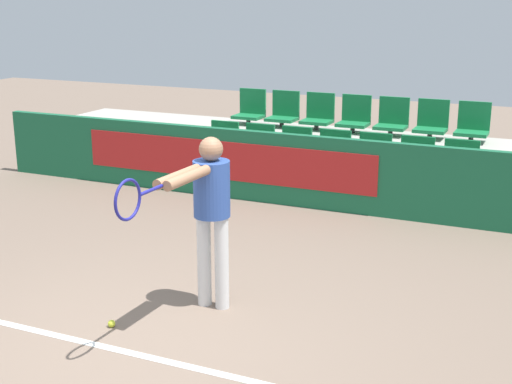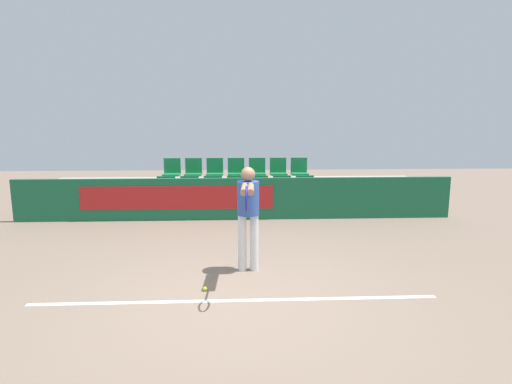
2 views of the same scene
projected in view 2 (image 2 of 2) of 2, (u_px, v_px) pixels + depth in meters
ground_plane at (236, 297)px, 5.27m from camera, size 30.00×30.00×0.00m
court_baseline at (236, 300)px, 5.14m from camera, size 5.27×0.08×0.01m
barrier_wall at (234, 199)px, 9.49m from camera, size 10.36×0.14×1.00m
bleacher_tier_front at (236, 207)px, 10.13m from camera, size 9.96×1.04×0.38m
bleacher_tier_middle at (236, 192)px, 11.12m from camera, size 9.96×1.04×0.75m
stadium_chair_0 at (166, 190)px, 10.11m from camera, size 0.46×0.40×0.57m
stadium_chair_1 at (189, 190)px, 10.13m from camera, size 0.46×0.40×0.57m
stadium_chair_2 at (213, 190)px, 10.16m from camera, size 0.46×0.40×0.57m
stadium_chair_3 at (236, 189)px, 10.19m from camera, size 0.46×0.40×0.57m
stadium_chair_4 at (259, 189)px, 10.22m from camera, size 0.46×0.40×0.57m
stadium_chair_5 at (282, 189)px, 10.24m from camera, size 0.46×0.40×0.57m
stadium_chair_6 at (305, 189)px, 10.27m from camera, size 0.46×0.40×0.57m
stadium_chair_7 at (172, 171)px, 11.07m from camera, size 0.46×0.40×0.57m
stadium_chair_8 at (193, 171)px, 11.09m from camera, size 0.46×0.40×0.57m
stadium_chair_9 at (215, 170)px, 11.12m from camera, size 0.46×0.40×0.57m
stadium_chair_10 at (236, 170)px, 11.15m from camera, size 0.46×0.40×0.57m
stadium_chair_11 at (257, 170)px, 11.18m from camera, size 0.46×0.40×0.57m
stadium_chair_12 at (278, 170)px, 11.20m from camera, size 0.46×0.40×0.57m
stadium_chair_13 at (299, 170)px, 11.23m from camera, size 0.46×0.40×0.57m
tennis_player at (248, 208)px, 5.99m from camera, size 0.33×1.56×1.62m
tennis_ball at (205, 289)px, 5.44m from camera, size 0.07×0.07×0.07m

